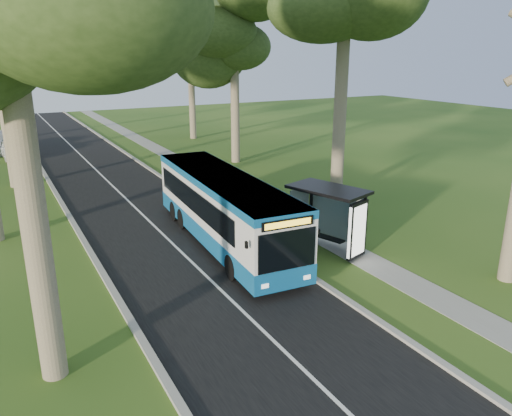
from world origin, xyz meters
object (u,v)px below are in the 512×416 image
Objects in this scene: car_white at (13,149)px; bus at (224,210)px; bus_shelter at (337,209)px; bus_stop_sign at (275,215)px; litter_bin at (242,214)px.

bus is at bearing -80.15° from car_white.
bus_shelter reaches higher than car_white.
bus_stop_sign is 28.43m from car_white.
car_white is at bearing 92.59° from bus_shelter.
bus_stop_sign is at bearing -39.47° from bus.
bus is 4.80× the size of bus_stop_sign.
bus_stop_sign is at bearing -77.69° from car_white.
bus_stop_sign is 3.73m from litter_bin.
litter_bin is at bearing 82.27° from bus_stop_sign.
car_white is (-10.73, 28.82, -1.26)m from bus_shelter.
car_white is (-8.77, 27.03, -0.78)m from bus_stop_sign.
car_white is (-8.99, 23.45, 0.23)m from litter_bin.
litter_bin is at bearing 90.11° from bus_shelter.
bus_shelter is at bearing -75.24° from car_white.
litter_bin is 0.24× the size of car_white.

